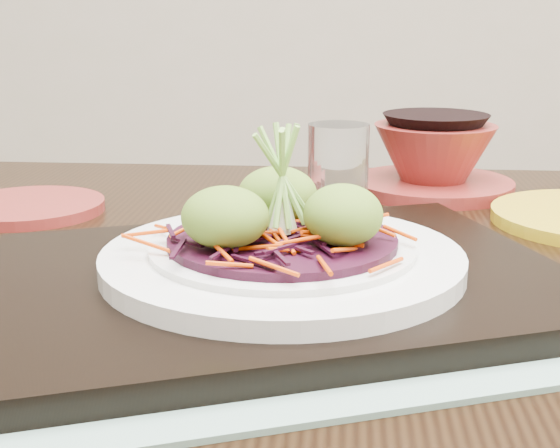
{
  "coord_description": "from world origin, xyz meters",
  "views": [
    {
      "loc": [
        -0.17,
        -0.48,
        1.01
      ],
      "look_at": [
        -0.13,
        0.05,
        0.87
      ],
      "focal_mm": 50.0,
      "sensor_mm": 36.0,
      "label": 1
    }
  ],
  "objects": [
    {
      "name": "placemat",
      "position": [
        -0.13,
        0.03,
        0.82
      ],
      "size": [
        0.5,
        0.42,
        0.0
      ],
      "primitive_type": "cube",
      "rotation": [
        0.0,
        0.0,
        0.2
      ],
      "color": "gray",
      "rests_on": "dining_table"
    },
    {
      "name": "cabbage_bed",
      "position": [
        -0.13,
        0.03,
        0.86
      ],
      "size": [
        0.16,
        0.16,
        0.01
      ],
      "primitive_type": "cylinder",
      "color": "black",
      "rests_on": "white_plate"
    },
    {
      "name": "guacamole_scoops",
      "position": [
        -0.13,
        0.02,
        0.88
      ],
      "size": [
        0.13,
        0.12,
        0.04
      ],
      "color": "#527623",
      "rests_on": "cabbage_bed"
    },
    {
      "name": "carrot_julienne",
      "position": [
        -0.13,
        0.03,
        0.87
      ],
      "size": [
        0.19,
        0.19,
        0.01
      ],
      "primitive_type": null,
      "color": "#C73703",
      "rests_on": "cabbage_bed"
    },
    {
      "name": "water_glass",
      "position": [
        -0.06,
        0.27,
        0.86
      ],
      "size": [
        0.06,
        0.06,
        0.09
      ],
      "primitive_type": "cylinder",
      "rotation": [
        0.0,
        0.0,
        -0.02
      ],
      "color": "white",
      "rests_on": "dining_table"
    },
    {
      "name": "scallion_garnish",
      "position": [
        -0.13,
        0.03,
        0.9
      ],
      "size": [
        0.06,
        0.06,
        0.09
      ],
      "primitive_type": null,
      "color": "#7FB94A",
      "rests_on": "cabbage_bed"
    },
    {
      "name": "terracotta_bowl_set",
      "position": [
        0.06,
        0.34,
        0.85
      ],
      "size": [
        0.21,
        0.21,
        0.07
      ],
      "rotation": [
        0.0,
        0.0,
        -0.21
      ],
      "color": "maroon",
      "rests_on": "dining_table"
    },
    {
      "name": "serving_tray",
      "position": [
        -0.13,
        0.03,
        0.83
      ],
      "size": [
        0.43,
        0.36,
        0.02
      ],
      "primitive_type": "cube",
      "rotation": [
        0.0,
        0.0,
        0.2
      ],
      "color": "black",
      "rests_on": "placemat"
    },
    {
      "name": "white_plate",
      "position": [
        -0.13,
        0.03,
        0.85
      ],
      "size": [
        0.25,
        0.25,
        0.02
      ],
      "color": "silver",
      "rests_on": "serving_tray"
    },
    {
      "name": "dining_table",
      "position": [
        -0.1,
        0.05,
        0.71
      ],
      "size": [
        1.44,
        1.07,
        0.82
      ],
      "rotation": [
        0.0,
        0.0,
        -0.16
      ],
      "color": "black",
      "rests_on": "ground"
    },
    {
      "name": "terracotta_side_plate",
      "position": [
        -0.36,
        0.28,
        0.83
      ],
      "size": [
        0.2,
        0.2,
        0.01
      ],
      "primitive_type": "cylinder",
      "rotation": [
        0.0,
        0.0,
        -0.45
      ],
      "color": "maroon",
      "rests_on": "dining_table"
    }
  ]
}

